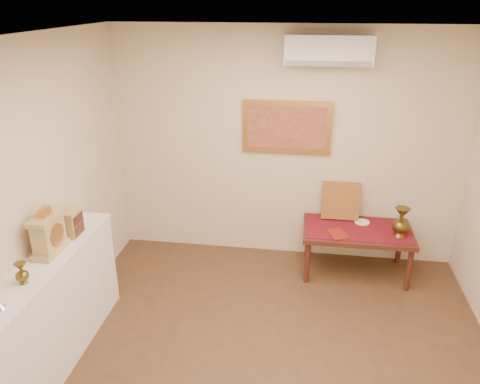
% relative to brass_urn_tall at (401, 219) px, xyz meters
% --- Properties ---
extents(ceiling, '(4.50, 4.50, 0.00)m').
position_rel_brass_urn_tall_xyz_m(ceiling, '(-1.28, -1.78, 1.94)').
color(ceiling, silver).
rests_on(ceiling, ground).
extents(wall_back, '(4.00, 0.02, 2.70)m').
position_rel_brass_urn_tall_xyz_m(wall_back, '(-1.28, 0.47, 0.59)').
color(wall_back, beige).
rests_on(wall_back, ground).
extents(wall_left, '(0.02, 4.50, 2.70)m').
position_rel_brass_urn_tall_xyz_m(wall_left, '(-3.28, -1.78, 0.59)').
color(wall_left, beige).
rests_on(wall_left, ground).
extents(brass_urn_small, '(0.10, 0.10, 0.22)m').
position_rel_brass_urn_tall_xyz_m(brass_urn_small, '(-3.08, -2.00, 0.33)').
color(brass_urn_small, brown).
rests_on(brass_urn_small, display_ledge).
extents(table_cloth, '(1.14, 0.59, 0.01)m').
position_rel_brass_urn_tall_xyz_m(table_cloth, '(-0.43, 0.10, -0.21)').
color(table_cloth, maroon).
rests_on(table_cloth, low_table).
extents(brass_urn_tall, '(0.18, 0.18, 0.40)m').
position_rel_brass_urn_tall_xyz_m(brass_urn_tall, '(0.00, 0.00, 0.00)').
color(brass_urn_tall, brown).
rests_on(brass_urn_tall, table_cloth).
extents(plate, '(0.17, 0.17, 0.01)m').
position_rel_brass_urn_tall_xyz_m(plate, '(-0.37, 0.27, -0.20)').
color(plate, white).
rests_on(plate, table_cloth).
extents(menu, '(0.26, 0.30, 0.01)m').
position_rel_brass_urn_tall_xyz_m(menu, '(-0.66, -0.07, -0.20)').
color(menu, maroon).
rests_on(menu, table_cloth).
extents(cushion, '(0.43, 0.19, 0.44)m').
position_rel_brass_urn_tall_xyz_m(cushion, '(-0.62, 0.37, 0.01)').
color(cushion, maroon).
rests_on(cushion, table_cloth).
extents(display_ledge, '(0.37, 2.02, 0.98)m').
position_rel_brass_urn_tall_xyz_m(display_ledge, '(-3.10, -1.78, -0.27)').
color(display_ledge, white).
rests_on(display_ledge, floor).
extents(mantel_clock, '(0.17, 0.36, 0.41)m').
position_rel_brass_urn_tall_xyz_m(mantel_clock, '(-3.11, -1.55, 0.39)').
color(mantel_clock, tan).
rests_on(mantel_clock, display_ledge).
extents(wooden_chest, '(0.16, 0.21, 0.24)m').
position_rel_brass_urn_tall_xyz_m(wooden_chest, '(-3.08, -1.23, 0.34)').
color(wooden_chest, tan).
rests_on(wooden_chest, display_ledge).
extents(low_table, '(1.20, 0.70, 0.55)m').
position_rel_brass_urn_tall_xyz_m(low_table, '(-0.43, 0.10, -0.28)').
color(low_table, '#4B2016').
rests_on(low_table, floor).
extents(painting, '(1.00, 0.06, 0.60)m').
position_rel_brass_urn_tall_xyz_m(painting, '(-1.28, 0.45, 0.84)').
color(painting, '#C98940').
rests_on(painting, wall_back).
extents(ac_unit, '(0.90, 0.25, 0.30)m').
position_rel_brass_urn_tall_xyz_m(ac_unit, '(-0.88, 0.34, 1.69)').
color(ac_unit, white).
rests_on(ac_unit, wall_back).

